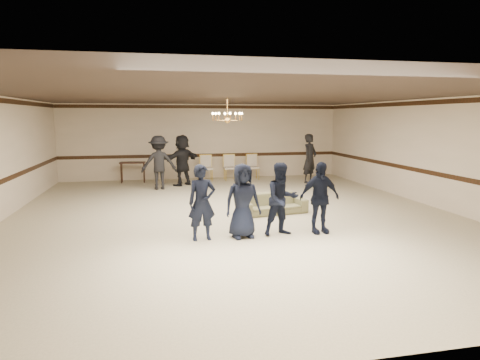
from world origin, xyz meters
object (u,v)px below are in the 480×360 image
(boy_c, at_px, (282,199))
(banquet_chair_left, at_px, (206,168))
(settee, at_px, (272,203))
(adult_right, at_px, (310,158))
(boy_b, at_px, (243,201))
(banquet_chair_mid, at_px, (230,168))
(console_table, at_px, (133,172))
(boy_d, at_px, (319,198))
(adult_left, at_px, (159,163))
(chandelier, at_px, (227,109))
(banquet_chair_right, at_px, (253,167))
(boy_a, at_px, (202,203))
(adult_mid, at_px, (182,160))

(boy_c, bearing_deg, banquet_chair_left, 85.12)
(settee, distance_m, adult_right, 5.75)
(boy_b, relative_size, settee, 0.87)
(banquet_chair_mid, relative_size, console_table, 1.06)
(boy_b, distance_m, banquet_chair_left, 8.32)
(boy_c, distance_m, console_table, 9.27)
(boy_c, distance_m, banquet_chair_mid, 8.32)
(boy_b, xyz_separation_m, banquet_chair_left, (0.24, 8.31, -0.30))
(console_table, bearing_deg, boy_c, -60.94)
(boy_d, bearing_deg, banquet_chair_left, 96.32)
(boy_c, bearing_deg, adult_left, 102.14)
(adult_right, bearing_deg, banquet_chair_left, 124.81)
(adult_right, xyz_separation_m, banquet_chair_mid, (-3.04, 1.37, -0.46))
(chandelier, height_order, boy_d, chandelier)
(banquet_chair_left, relative_size, banquet_chair_mid, 1.00)
(boy_d, height_order, banquet_chair_right, boy_d)
(adult_left, height_order, banquet_chair_mid, adult_left)
(boy_c, height_order, banquet_chair_right, boy_c)
(chandelier, distance_m, boy_b, 3.75)
(boy_a, height_order, adult_mid, adult_mid)
(boy_d, xyz_separation_m, console_table, (-4.56, 8.51, -0.40))
(chandelier, height_order, adult_left, chandelier)
(adult_left, bearing_deg, adult_right, 178.57)
(adult_right, bearing_deg, adult_mid, 139.04)
(boy_a, bearing_deg, console_table, 96.61)
(banquet_chair_left, bearing_deg, settee, -81.72)
(boy_d, bearing_deg, banquet_chair_right, 82.66)
(banquet_chair_left, bearing_deg, console_table, 174.89)
(boy_b, height_order, adult_right, adult_right)
(chandelier, xyz_separation_m, boy_b, (-0.22, -3.14, -2.05))
(boy_d, xyz_separation_m, banquet_chair_mid, (-0.56, 8.31, -0.30))
(boy_d, relative_size, adult_mid, 0.83)
(banquet_chair_left, xyz_separation_m, banquet_chair_right, (2.00, 0.00, 0.00))
(boy_d, relative_size, banquet_chair_right, 1.56)
(adult_mid, bearing_deg, chandelier, 67.55)
(adult_mid, height_order, console_table, adult_mid)
(boy_b, relative_size, boy_c, 1.00)
(boy_b, height_order, adult_mid, adult_mid)
(chandelier, bearing_deg, boy_a, -109.69)
(boy_a, relative_size, adult_right, 0.83)
(boy_a, height_order, boy_b, same)
(banquet_chair_right, bearing_deg, console_table, 172.38)
(boy_d, distance_m, banquet_chair_mid, 8.33)
(adult_left, relative_size, console_table, 1.97)
(adult_left, distance_m, console_table, 2.21)
(boy_a, height_order, console_table, boy_a)
(boy_d, height_order, console_table, boy_d)
(settee, height_order, banquet_chair_right, banquet_chair_right)
(banquet_chair_left, xyz_separation_m, banquet_chair_mid, (1.00, 0.00, 0.00))
(adult_right, relative_size, banquet_chair_right, 1.87)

